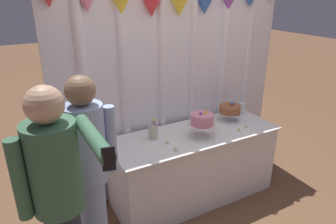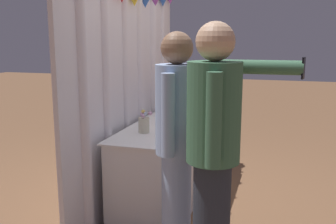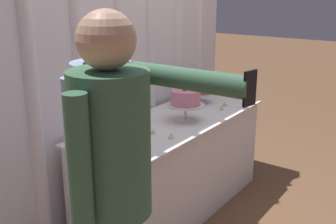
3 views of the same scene
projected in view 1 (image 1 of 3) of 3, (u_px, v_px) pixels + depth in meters
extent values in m
plane|color=brown|center=(198.00, 200.00, 3.45)|extent=(24.00, 24.00, 0.00)
cube|color=white|center=(176.00, 81.00, 3.39)|extent=(2.69, 0.04, 2.51)
cylinder|color=white|center=(85.00, 96.00, 2.92)|extent=(0.10, 0.10, 2.51)
cylinder|color=white|center=(124.00, 90.00, 3.10)|extent=(0.09, 0.09, 2.51)
cylinder|color=white|center=(162.00, 84.00, 3.29)|extent=(0.07, 0.07, 2.51)
cylinder|color=white|center=(192.00, 79.00, 3.46)|extent=(0.08, 0.08, 2.51)
cylinder|color=white|center=(222.00, 74.00, 3.65)|extent=(0.10, 0.10, 2.51)
cylinder|color=white|center=(247.00, 70.00, 3.82)|extent=(0.06, 0.06, 2.51)
cone|color=pink|center=(87.00, 1.00, 2.62)|extent=(0.20, 0.20, 0.19)
cone|color=yellow|center=(121.00, 5.00, 2.77)|extent=(0.20, 0.20, 0.19)
cone|color=#DB333D|center=(152.00, 6.00, 2.91)|extent=(0.20, 0.20, 0.19)
cone|color=yellow|center=(179.00, 6.00, 3.05)|extent=(0.20, 0.20, 0.19)
cone|color=blue|center=(205.00, 5.00, 3.19)|extent=(0.20, 0.20, 0.19)
cone|color=purple|center=(228.00, 2.00, 3.31)|extent=(0.20, 0.20, 0.19)
cube|color=white|center=(194.00, 166.00, 3.38)|extent=(1.76, 0.63, 0.77)
cube|color=white|center=(195.00, 134.00, 3.24)|extent=(1.81, 0.68, 0.01)
cylinder|color=silver|center=(201.00, 135.00, 3.17)|extent=(0.16, 0.16, 0.01)
cylinder|color=silver|center=(202.00, 130.00, 3.15)|extent=(0.02, 0.02, 0.11)
cylinder|color=silver|center=(202.00, 125.00, 3.13)|extent=(0.30, 0.30, 0.01)
cylinder|color=pink|center=(202.00, 119.00, 3.11)|extent=(0.23, 0.23, 0.11)
cone|color=yellow|center=(206.00, 111.00, 3.08)|extent=(0.03, 0.03, 0.05)
sphere|color=purple|center=(200.00, 113.00, 3.06)|extent=(0.03, 0.03, 0.03)
cylinder|color=silver|center=(229.00, 120.00, 3.55)|extent=(0.16, 0.16, 0.01)
cylinder|color=silver|center=(229.00, 116.00, 3.53)|extent=(0.02, 0.02, 0.08)
cylinder|color=silver|center=(230.00, 113.00, 3.52)|extent=(0.27, 0.27, 0.01)
cylinder|color=#995633|center=(230.00, 109.00, 3.50)|extent=(0.24, 0.24, 0.08)
sphere|color=blue|center=(232.00, 104.00, 3.49)|extent=(0.04, 0.04, 0.04)
cone|color=orange|center=(228.00, 104.00, 3.47)|extent=(0.02, 0.02, 0.03)
cylinder|color=silver|center=(242.00, 114.00, 3.73)|extent=(0.06, 0.06, 0.00)
cylinder|color=silver|center=(242.00, 111.00, 3.72)|extent=(0.01, 0.01, 0.07)
cylinder|color=silver|center=(243.00, 106.00, 3.69)|extent=(0.07, 0.07, 0.06)
cylinder|color=beige|center=(153.00, 132.00, 3.10)|extent=(0.10, 0.10, 0.14)
sphere|color=#CC9EC6|center=(154.00, 122.00, 3.09)|extent=(0.04, 0.04, 0.04)
sphere|color=#E5C666|center=(154.00, 120.00, 3.08)|extent=(0.04, 0.04, 0.04)
sphere|color=#CC9EC6|center=(157.00, 124.00, 3.02)|extent=(0.04, 0.04, 0.04)
sphere|color=silver|center=(155.00, 123.00, 3.09)|extent=(0.03, 0.03, 0.03)
sphere|color=#CC9EC6|center=(151.00, 124.00, 3.05)|extent=(0.03, 0.03, 0.03)
sphere|color=silver|center=(150.00, 124.00, 3.01)|extent=(0.03, 0.03, 0.03)
cylinder|color=beige|center=(167.00, 142.00, 3.03)|extent=(0.04, 0.04, 0.02)
sphere|color=#F9CC4C|center=(167.00, 140.00, 3.02)|extent=(0.01, 0.01, 0.01)
cylinder|color=beige|center=(175.00, 149.00, 2.90)|extent=(0.04, 0.04, 0.02)
sphere|color=#F9CC4C|center=(176.00, 148.00, 2.89)|extent=(0.01, 0.01, 0.01)
cylinder|color=beige|center=(239.00, 130.00, 3.28)|extent=(0.04, 0.04, 0.02)
sphere|color=#F9CC4C|center=(239.00, 128.00, 3.27)|extent=(0.01, 0.01, 0.01)
cylinder|color=beige|center=(246.00, 127.00, 3.36)|extent=(0.04, 0.04, 0.02)
sphere|color=#F9CC4C|center=(246.00, 125.00, 3.36)|extent=(0.01, 0.01, 0.01)
cylinder|color=#93ADD6|center=(86.00, 144.00, 2.20)|extent=(0.29, 0.29, 0.59)
sphere|color=#846047|center=(80.00, 91.00, 2.05)|extent=(0.21, 0.21, 0.21)
cube|color=maroon|center=(91.00, 148.00, 2.09)|extent=(0.04, 0.01, 0.38)
cylinder|color=#93ADD6|center=(60.00, 150.00, 2.13)|extent=(0.08, 0.08, 0.52)
cylinder|color=#93ADD6|center=(111.00, 139.00, 2.28)|extent=(0.08, 0.08, 0.52)
cylinder|color=#3D6B4C|center=(54.00, 167.00, 1.83)|extent=(0.36, 0.36, 0.58)
sphere|color=tan|center=(44.00, 105.00, 1.68)|extent=(0.22, 0.22, 0.22)
cube|color=maroon|center=(58.00, 175.00, 1.71)|extent=(0.04, 0.01, 0.37)
cylinder|color=#3D6B4C|center=(19.00, 180.00, 1.72)|extent=(0.08, 0.08, 0.51)
cylinder|color=#3D6B4C|center=(93.00, 137.00, 1.65)|extent=(0.08, 0.51, 0.08)
cube|color=black|center=(109.00, 159.00, 1.44)|extent=(0.06, 0.02, 0.12)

